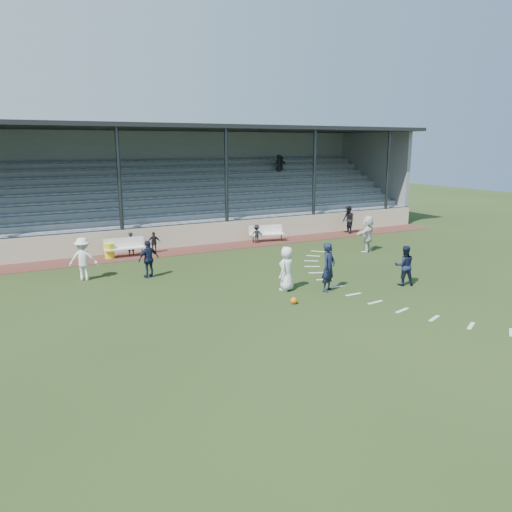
{
  "coord_description": "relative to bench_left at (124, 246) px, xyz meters",
  "views": [
    {
      "loc": [
        -8.93,
        -14.2,
        5.58
      ],
      "look_at": [
        0.0,
        2.5,
        1.3
      ],
      "focal_mm": 35.0,
      "sensor_mm": 36.0,
      "label": 1
    }
  ],
  "objects": [
    {
      "name": "sub_right",
      "position": [
        7.52,
        0.0,
        -0.04
      ],
      "size": [
        0.77,
        0.58,
        1.05
      ],
      "primitive_type": "imported",
      "rotation": [
        0.0,
        0.0,
        2.82
      ],
      "color": "black",
      "rests_on": "cinder_track"
    },
    {
      "name": "grandstand",
      "position": [
        3.21,
        5.76,
        1.62
      ],
      "size": [
        34.6,
        9.0,
        6.61
      ],
      "color": "gray",
      "rests_on": "ground"
    },
    {
      "name": "bench_right",
      "position": [
        8.24,
        0.13,
        0.0
      ],
      "size": [
        2.04,
        0.9,
        0.95
      ],
      "rotation": [
        0.0,
        0.0,
        -0.23
      ],
      "color": "white",
      "rests_on": "cinder_track"
    },
    {
      "name": "trash_bin",
      "position": [
        -0.75,
        0.02,
        -0.2
      ],
      "size": [
        0.46,
        0.46,
        0.73
      ],
      "primitive_type": "cylinder",
      "color": "yellow",
      "rests_on": "cinder_track"
    },
    {
      "name": "player_white_lead",
      "position": [
        4.12,
        -8.8,
        0.28
      ],
      "size": [
        1.01,
        0.92,
        1.72
      ],
      "primitive_type": "imported",
      "rotation": [
        0.0,
        0.0,
        3.73
      ],
      "color": "silver",
      "rests_on": "ground"
    },
    {
      "name": "player_navy_mid",
      "position": [
        8.65,
        -10.42,
        0.23
      ],
      "size": [
        0.98,
        0.9,
        1.62
      ],
      "primitive_type": "imported",
      "rotation": [
        0.0,
        0.0,
        2.68
      ],
      "color": "#121933",
      "rests_on": "ground"
    },
    {
      "name": "bench_left",
      "position": [
        0.0,
        0.0,
        0.0
      ],
      "size": [
        2.0,
        0.47,
        0.95
      ],
      "rotation": [
        0.0,
        0.0,
        -0.01
      ],
      "color": "white",
      "rests_on": "cinder_track"
    },
    {
      "name": "player_white_back",
      "position": [
        11.6,
        -4.73,
        0.37
      ],
      "size": [
        1.84,
        1.32,
        1.92
      ],
      "primitive_type": "imported",
      "rotation": [
        0.0,
        0.0,
        3.62
      ],
      "color": "silver",
      "rests_on": "ground"
    },
    {
      "name": "sub_left_near",
      "position": [
        0.36,
        0.21,
        0.02
      ],
      "size": [
        0.47,
        0.36,
        1.18
      ],
      "primitive_type": "imported",
      "rotation": [
        0.0,
        0.0,
        3.33
      ],
      "color": "black",
      "rests_on": "cinder_track"
    },
    {
      "name": "retaining_wall",
      "position": [
        3.2,
        1.05,
        0.02
      ],
      "size": [
        34.0,
        0.18,
        1.2
      ],
      "primitive_type": "cube",
      "color": "beige",
      "rests_on": "ground"
    },
    {
      "name": "cinder_track",
      "position": [
        3.2,
        0.0,
        -0.57
      ],
      "size": [
        34.0,
        2.0,
        0.02
      ],
      "primitive_type": "cube",
      "color": "#502620",
      "rests_on": "ground"
    },
    {
      "name": "player_navy_wing",
      "position": [
        -0.04,
        -4.43,
        0.22
      ],
      "size": [
        1.01,
        0.61,
        1.61
      ],
      "primitive_type": "imported",
      "rotation": [
        0.0,
        0.0,
        3.39
      ],
      "color": "#121933",
      "rests_on": "ground"
    },
    {
      "name": "football",
      "position": [
        3.45,
        -10.39,
        -0.46
      ],
      "size": [
        0.24,
        0.24,
        0.24
      ],
      "primitive_type": "sphere",
      "color": "orange",
      "rests_on": "ground"
    },
    {
      "name": "player_white_wing",
      "position": [
        -2.55,
        -3.55,
        0.32
      ],
      "size": [
        1.31,
        1.0,
        1.8
      ],
      "primitive_type": "imported",
      "rotation": [
        0.0,
        0.0,
        2.82
      ],
      "color": "silver",
      "rests_on": "ground"
    },
    {
      "name": "official",
      "position": [
        14.12,
        0.03,
        0.3
      ],
      "size": [
        0.78,
        0.93,
        1.73
      ],
      "primitive_type": "imported",
      "rotation": [
        0.0,
        0.0,
        4.56
      ],
      "color": "black",
      "rests_on": "cinder_track"
    },
    {
      "name": "player_navy_lead",
      "position": [
        5.48,
        -9.66,
        0.36
      ],
      "size": [
        0.82,
        0.72,
        1.9
      ],
      "primitive_type": "imported",
      "rotation": [
        0.0,
        0.0,
        0.47
      ],
      "color": "#121933",
      "rests_on": "ground"
    },
    {
      "name": "ground",
      "position": [
        3.2,
        -10.5,
        -0.58
      ],
      "size": [
        90.0,
        90.0,
        0.0
      ],
      "primitive_type": "plane",
      "color": "#253616",
      "rests_on": "ground"
    },
    {
      "name": "penalty_arc",
      "position": [
        7.33,
        -10.5,
        -0.58
      ],
      "size": [
        3.89,
        14.63,
        0.01
      ],
      "color": "silver",
      "rests_on": "ground"
    },
    {
      "name": "sub_left_far",
      "position": [
        1.59,
        0.22,
        -0.02
      ],
      "size": [
        0.69,
        0.43,
        1.09
      ],
      "primitive_type": "imported",
      "rotation": [
        0.0,
        0.0,
        2.87
      ],
      "color": "black",
      "rests_on": "cinder_track"
    }
  ]
}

